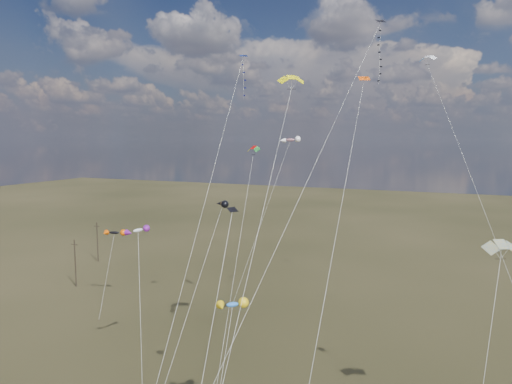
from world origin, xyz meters
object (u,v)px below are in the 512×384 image
at_px(utility_pole_near, 75,263).
at_px(diamond_black_high, 371,69).
at_px(utility_pole_far, 97,241).
at_px(novelty_black_orange, 114,233).
at_px(parafoil_yellow, 291,79).

distance_m(utility_pole_near, diamond_black_high, 56.32).
bearing_deg(utility_pole_far, novelty_black_orange, -42.00).
xyz_separation_m(utility_pole_far, parafoil_yellow, (51.09, -29.66, 26.01)).
height_order(parafoil_yellow, novelty_black_orange, parafoil_yellow).
distance_m(diamond_black_high, novelty_black_orange, 42.86).
relative_size(utility_pole_far, novelty_black_orange, 0.71).
relative_size(utility_pole_near, parafoil_yellow, 0.26).
distance_m(utility_pole_near, utility_pole_far, 16.12).
height_order(utility_pole_near, utility_pole_far, same).
xyz_separation_m(diamond_black_high, novelty_black_orange, (-37.16, 1.93, -21.26)).
height_order(diamond_black_high, novelty_black_orange, diamond_black_high).
relative_size(utility_pole_near, novelty_black_orange, 0.71).
bearing_deg(utility_pole_far, parafoil_yellow, -30.14).
height_order(utility_pole_near, diamond_black_high, diamond_black_high).
height_order(diamond_black_high, parafoil_yellow, diamond_black_high).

